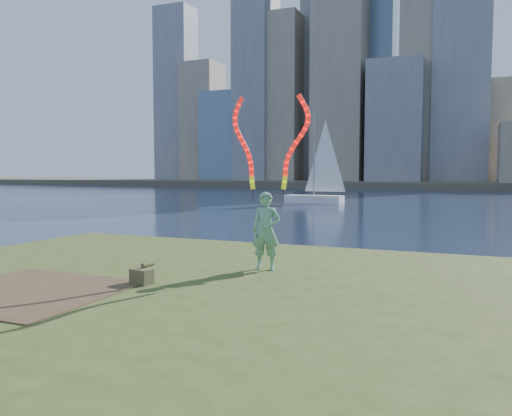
% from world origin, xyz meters
% --- Properties ---
extents(ground, '(320.00, 320.00, 0.00)m').
position_xyz_m(ground, '(0.00, 0.00, 0.00)').
color(ground, '#18253E').
rests_on(ground, ground).
extents(grassy_knoll, '(20.00, 18.00, 0.80)m').
position_xyz_m(grassy_knoll, '(0.00, -2.30, 0.34)').
color(grassy_knoll, '#3C4C1B').
rests_on(grassy_knoll, ground).
extents(dirt_patch, '(3.20, 3.00, 0.02)m').
position_xyz_m(dirt_patch, '(-2.20, -3.20, 0.81)').
color(dirt_patch, '#47331E').
rests_on(dirt_patch, grassy_knoll).
extents(far_shore, '(320.00, 40.00, 1.20)m').
position_xyz_m(far_shore, '(0.00, 95.00, 0.60)').
color(far_shore, '#4D4738').
rests_on(far_shore, ground).
extents(woman_with_ribbons, '(2.04, 0.58, 4.06)m').
position_xyz_m(woman_with_ribbons, '(0.98, 0.30, 2.20)').
color(woman_with_ribbons, '#147E41').
rests_on(woman_with_ribbons, grassy_knoll).
extents(canvas_bag, '(0.44, 0.50, 0.38)m').
position_xyz_m(canvas_bag, '(-0.67, -1.93, 0.96)').
color(canvas_bag, '#454625').
rests_on(canvas_bag, grassy_knoll).
extents(sailboat, '(5.87, 2.14, 8.84)m').
position_xyz_m(sailboat, '(-7.80, 35.70, 1.52)').
color(sailboat, white).
rests_on(sailboat, ground).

